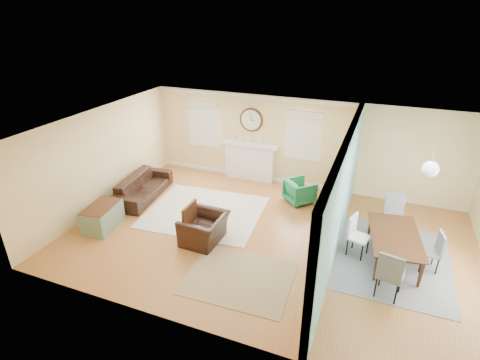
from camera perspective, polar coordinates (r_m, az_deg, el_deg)
name	(u,v)px	position (r m, az deg, el deg)	size (l,w,h in m)	color
floor	(267,237)	(8.78, 4.19, -8.71)	(9.00, 9.00, 0.00)	#A6652B
wall_back	(301,144)	(10.82, 9.27, 5.48)	(9.00, 0.02, 2.60)	#D1B978
wall_front	(209,270)	(5.75, -4.79, -13.46)	(9.00, 0.02, 2.60)	#D1B978
wall_left	(102,159)	(10.25, -20.31, 3.07)	(0.02, 6.00, 2.60)	#D1B978
ceiling	(271,129)	(7.64, 4.80, 7.70)	(9.00, 6.00, 0.02)	white
partition	(342,191)	(8.10, 15.34, -1.60)	(0.17, 6.00, 2.60)	#D1B978
fireplace	(250,161)	(11.34, 1.50, 2.95)	(1.70, 0.30, 1.17)	white
wall_clock	(251,120)	(11.01, 1.73, 9.16)	(0.70, 0.07, 0.70)	#4F2714
window_left	(204,121)	(11.65, -5.58, 8.97)	(1.05, 0.13, 1.42)	white
window_right	(303,132)	(10.65, 9.61, 7.18)	(1.05, 0.13, 1.42)	white
pendant	(430,169)	(7.55, 27.00, 1.48)	(0.30, 0.30, 0.55)	gold
rug_cream	(205,212)	(9.79, -5.41, -4.83)	(2.88, 2.50, 0.02)	beige
rug_jute	(239,278)	(7.61, -0.09, -14.70)	(2.05, 1.68, 0.01)	#98845F
rug_grey	(392,259)	(8.69, 22.16, -11.13)	(2.28, 2.85, 0.01)	slate
sofa	(143,187)	(10.71, -14.55, -1.00)	(2.11, 0.83, 0.62)	black
eames_chair	(204,229)	(8.49, -5.46, -7.41)	(1.01, 0.88, 0.65)	black
green_chair	(300,191)	(10.22, 9.11, -1.69)	(0.68, 0.70, 0.64)	#147343
trunk	(102,217)	(9.57, -20.27, -5.28)	(0.75, 1.08, 0.58)	gray
credenza	(332,201)	(9.73, 13.81, -3.05)	(0.51, 1.50, 0.80)	#9E6E40
tv	(334,174)	(9.42, 14.15, 0.86)	(1.14, 0.15, 0.65)	black
garden_stool	(325,227)	(8.90, 12.86, -6.93)	(0.34, 0.34, 0.50)	white
potted_plant	(327,210)	(8.67, 13.14, -4.45)	(0.34, 0.30, 0.38)	#337F33
dining_table	(395,248)	(8.53, 22.49, -9.49)	(1.74, 0.97, 0.61)	#4F2714
dining_chair_n	(395,212)	(9.27, 22.60, -4.56)	(0.52, 0.52, 1.00)	slate
dining_chair_s	(391,269)	(7.40, 22.06, -12.52)	(0.52, 0.52, 0.99)	slate
dining_chair_w	(359,234)	(8.30, 17.73, -7.79)	(0.50, 0.50, 0.91)	white
dining_chair_e	(430,248)	(8.43, 26.99, -9.21)	(0.44, 0.44, 0.87)	slate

